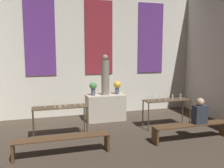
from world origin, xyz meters
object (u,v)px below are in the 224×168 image
object	(u,v)px
flower_vase_right	(117,86)
person_seated	(200,112)
statue	(105,76)
flower_vase_left	(93,87)
pew_back_right	(191,128)
altar	(105,107)
pew_back_left	(62,142)
candle_rack_right	(167,103)
candle_rack_left	(60,110)

from	to	relation	value
flower_vase_right	person_seated	bearing A→B (deg)	-58.56
statue	person_seated	size ratio (longest dim) A/B	1.96
flower_vase_left	pew_back_right	bearing A→B (deg)	-49.56
altar	pew_back_left	world-z (taller)	altar
statue	pew_back_left	xyz separation A→B (m)	(-1.74, -2.55, -1.21)
altar	flower_vase_right	distance (m)	0.86
altar	statue	bearing A→B (deg)	0.00
altar	pew_back_left	size ratio (longest dim) A/B	0.59
flower_vase_left	statue	bearing A→B (deg)	0.00
flower_vase_right	person_seated	xyz separation A→B (m)	(1.56, -2.55, -0.43)
flower_vase_right	pew_back_right	size ratio (longest dim) A/B	0.21
candle_rack_right	person_seated	world-z (taller)	person_seated
flower_vase_right	pew_back_left	xyz separation A→B (m)	(-2.17, -2.55, -0.86)
altar	person_seated	world-z (taller)	person_seated
altar	statue	distance (m)	1.10
altar	candle_rack_right	xyz separation A→B (m)	(1.67, -1.29, 0.32)
pew_back_left	pew_back_right	size ratio (longest dim) A/B	1.00
pew_back_left	flower_vase_left	bearing A→B (deg)	62.77
flower_vase_right	pew_back_right	bearing A→B (deg)	-62.77
flower_vase_left	pew_back_left	bearing A→B (deg)	-117.23
flower_vase_left	pew_back_right	world-z (taller)	flower_vase_left
flower_vase_left	person_seated	xyz separation A→B (m)	(2.42, -2.55, -0.43)
candle_rack_right	person_seated	size ratio (longest dim) A/B	2.13
altar	pew_back_right	distance (m)	3.09
altar	candle_rack_right	size ratio (longest dim) A/B	0.88
pew_back_right	statue	bearing A→B (deg)	124.35
candle_rack_right	pew_back_left	size ratio (longest dim) A/B	0.68
flower_vase_left	pew_back_left	size ratio (longest dim) A/B	0.21
altar	person_seated	bearing A→B (deg)	-52.03
pew_back_left	person_seated	bearing A→B (deg)	-0.00
candle_rack_left	person_seated	world-z (taller)	person_seated
statue	pew_back_left	bearing A→B (deg)	-124.35
statue	candle_rack_right	bearing A→B (deg)	-37.69
statue	flower_vase_left	bearing A→B (deg)	180.00
candle_rack_left	candle_rack_right	xyz separation A→B (m)	(3.34, 0.00, 0.00)
altar	statue	size ratio (longest dim) A/B	0.96
candle_rack_right	pew_back_right	size ratio (longest dim) A/B	0.68
flower_vase_left	pew_back_right	xyz separation A→B (m)	(2.17, -2.55, -0.86)
altar	candle_rack_right	bearing A→B (deg)	-37.69
flower_vase_left	pew_back_right	distance (m)	3.46
altar	person_seated	size ratio (longest dim) A/B	1.87
flower_vase_left	person_seated	world-z (taller)	flower_vase_left
altar	statue	world-z (taller)	statue
flower_vase_left	pew_back_right	size ratio (longest dim) A/B	0.21
statue	person_seated	world-z (taller)	statue
flower_vase_right	pew_back_right	xyz separation A→B (m)	(1.31, -2.55, -0.86)
altar	flower_vase_right	size ratio (longest dim) A/B	2.84
candle_rack_left	candle_rack_right	world-z (taller)	candle_rack_right
pew_back_right	pew_back_left	bearing A→B (deg)	180.00
flower_vase_right	candle_rack_left	bearing A→B (deg)	-148.35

